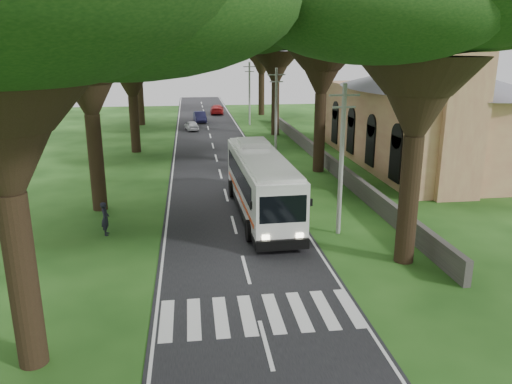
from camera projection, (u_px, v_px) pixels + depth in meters
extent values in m
plane|color=#193E11|center=(251.00, 290.00, 20.72)|extent=(140.00, 140.00, 0.00)
cube|color=black|center=(217.00, 161.00, 44.52)|extent=(8.00, 120.00, 0.04)
cube|color=silver|center=(258.00, 315.00, 18.82)|extent=(8.00, 3.00, 0.01)
cube|color=#383533|center=(318.00, 154.00, 44.55)|extent=(0.35, 50.00, 1.20)
cube|color=tan|center=(426.00, 126.00, 43.07)|extent=(12.00, 22.00, 6.40)
pyramid|color=#595960|center=(432.00, 61.00, 41.57)|extent=(14.00, 24.00, 2.20)
cube|color=tan|center=(455.00, 122.00, 32.66)|extent=(3.00, 3.00, 10.00)
cone|color=#595960|center=(466.00, 29.00, 31.05)|extent=(4.00, 4.00, 1.60)
cylinder|color=gray|center=(341.00, 161.00, 26.02)|extent=(0.24, 0.24, 8.00)
cube|color=gray|center=(345.00, 95.00, 25.08)|extent=(1.60, 0.10, 0.10)
cube|color=gray|center=(344.00, 107.00, 25.24)|extent=(1.20, 0.10, 0.10)
cylinder|color=gray|center=(276.00, 113.00, 45.06)|extent=(0.24, 0.24, 8.00)
cube|color=gray|center=(276.00, 75.00, 44.12)|extent=(1.60, 0.10, 0.10)
cube|color=gray|center=(276.00, 82.00, 44.28)|extent=(1.20, 0.10, 0.10)
cylinder|color=gray|center=(249.00, 94.00, 64.10)|extent=(0.24, 0.24, 8.00)
cube|color=gray|center=(249.00, 67.00, 63.16)|extent=(1.60, 0.10, 0.10)
cube|color=gray|center=(249.00, 72.00, 63.33)|extent=(1.20, 0.10, 0.10)
cylinder|color=black|center=(23.00, 282.00, 15.17)|extent=(0.90, 0.90, 5.65)
cone|color=black|center=(1.00, 128.00, 13.86)|extent=(3.20, 3.20, 3.80)
cylinder|color=black|center=(96.00, 163.00, 30.31)|extent=(0.90, 0.90, 5.91)
cone|color=black|center=(89.00, 81.00, 28.95)|extent=(3.20, 3.20, 3.80)
ellipsoid|color=black|center=(82.00, 2.00, 27.75)|extent=(13.48, 13.48, 5.66)
cylinder|color=black|center=(135.00, 125.00, 47.59)|extent=(0.90, 0.90, 5.30)
cone|color=black|center=(131.00, 76.00, 46.33)|extent=(3.20, 3.20, 3.80)
ellipsoid|color=black|center=(129.00, 35.00, 45.33)|extent=(12.47, 12.47, 5.24)
cylinder|color=black|center=(140.00, 102.00, 64.53)|extent=(0.90, 0.90, 5.85)
cone|color=black|center=(138.00, 64.00, 63.18)|extent=(3.20, 3.20, 3.80)
ellipsoid|color=black|center=(136.00, 29.00, 62.00)|extent=(13.33, 13.33, 5.60)
cylinder|color=black|center=(409.00, 201.00, 22.75)|extent=(0.90, 0.90, 5.96)
cone|color=black|center=(418.00, 92.00, 21.39)|extent=(3.20, 3.20, 3.80)
cylinder|color=black|center=(319.00, 133.00, 39.91)|extent=(0.90, 0.90, 6.24)
cone|color=black|center=(322.00, 69.00, 38.52)|extent=(3.20, 3.20, 3.80)
ellipsoid|color=black|center=(324.00, 4.00, 37.20)|extent=(13.56, 13.56, 5.69)
cylinder|color=black|center=(275.00, 109.00, 57.03)|extent=(0.90, 0.90, 5.93)
cone|color=black|center=(276.00, 65.00, 55.68)|extent=(3.20, 3.20, 3.80)
ellipsoid|color=black|center=(276.00, 24.00, 54.47)|extent=(13.50, 13.50, 5.67)
cylinder|color=black|center=(261.00, 95.00, 74.29)|extent=(0.90, 0.90, 5.94)
cone|color=black|center=(262.00, 61.00, 72.94)|extent=(3.20, 3.20, 3.80)
ellipsoid|color=black|center=(262.00, 30.00, 71.73)|extent=(12.76, 12.76, 5.36)
cube|color=white|center=(261.00, 183.00, 29.58)|extent=(2.93, 12.53, 3.06)
cube|color=black|center=(260.00, 174.00, 29.75)|extent=(2.93, 10.25, 1.14)
cube|color=black|center=(261.00, 206.00, 29.99)|extent=(2.97, 12.57, 0.36)
cube|color=#C1370C|center=(261.00, 194.00, 29.77)|extent=(2.94, 11.28, 0.19)
cube|color=white|center=(261.00, 156.00, 29.13)|extent=(2.70, 11.90, 0.19)
cylinder|color=black|center=(250.00, 231.00, 25.84)|extent=(0.39, 1.15, 1.14)
cylinder|color=black|center=(298.00, 228.00, 26.23)|extent=(0.39, 1.15, 1.14)
cylinder|color=black|center=(232.00, 189.00, 33.52)|extent=(0.39, 1.15, 1.14)
cylinder|color=black|center=(270.00, 187.00, 33.92)|extent=(0.39, 1.15, 1.14)
imported|color=silver|center=(192.00, 126.00, 60.56)|extent=(1.97, 3.63, 1.17)
imported|color=navy|center=(200.00, 117.00, 67.45)|extent=(1.81, 4.31, 1.39)
imported|color=#A11719|center=(217.00, 109.00, 75.66)|extent=(2.29, 4.93, 1.39)
imported|color=black|center=(105.00, 219.00, 26.64)|extent=(0.51, 0.71, 1.83)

